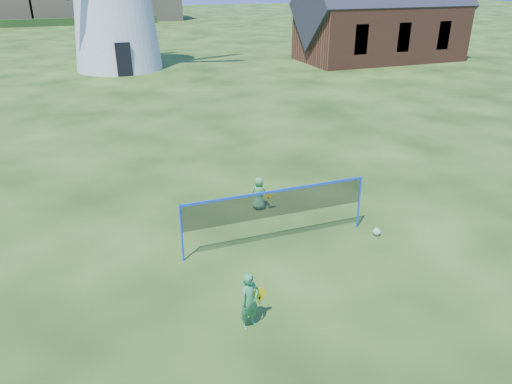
{
  "coord_description": "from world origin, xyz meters",
  "views": [
    {
      "loc": [
        -3.7,
        -9.9,
        6.54
      ],
      "look_at": [
        0.2,
        0.5,
        1.5
      ],
      "focal_mm": 33.66,
      "sensor_mm": 36.0,
      "label": 1
    }
  ],
  "objects": [
    {
      "name": "ground",
      "position": [
        0.0,
        0.0,
        0.0
      ],
      "size": [
        220.0,
        220.0,
        0.0
      ],
      "primitive_type": "plane",
      "color": "black",
      "rests_on": "ground"
    },
    {
      "name": "chapel",
      "position": [
        20.42,
        25.23,
        3.23
      ],
      "size": [
        13.58,
        6.59,
        11.49
      ],
      "color": "brown",
      "rests_on": "ground"
    },
    {
      "name": "badminton_net",
      "position": [
        0.7,
        0.33,
        1.14
      ],
      "size": [
        5.05,
        0.05,
        1.55
      ],
      "color": "blue",
      "rests_on": "ground"
    },
    {
      "name": "player_girl",
      "position": [
        -1.08,
        -2.56,
        0.62
      ],
      "size": [
        0.69,
        0.45,
        1.25
      ],
      "rotation": [
        0.0,
        0.0,
        0.38
      ],
      "color": "#348348",
      "rests_on": "ground"
    },
    {
      "name": "player_boy",
      "position": [
        1.02,
        2.41,
        0.51
      ],
      "size": [
        0.66,
        0.51,
        1.03
      ],
      "rotation": [
        0.0,
        0.0,
        2.71
      ],
      "color": "#469251",
      "rests_on": "ground"
    },
    {
      "name": "play_ball",
      "position": [
        3.45,
        -0.27,
        0.11
      ],
      "size": [
        0.22,
        0.22,
        0.22
      ],
      "primitive_type": "sphere",
      "color": "green",
      "rests_on": "ground"
    }
  ]
}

